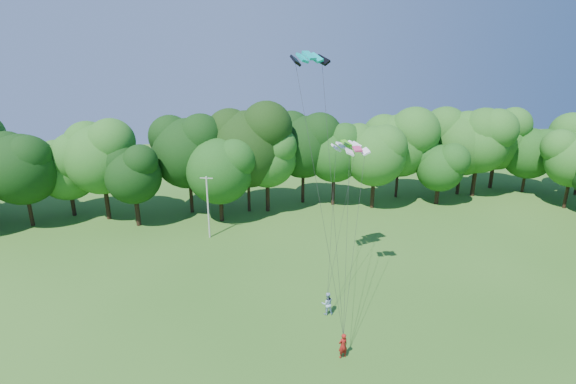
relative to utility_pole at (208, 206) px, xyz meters
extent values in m
cylinder|color=beige|center=(0.00, 0.00, -0.13)|extent=(0.18, 0.18, 7.08)
cube|color=beige|center=(0.00, 0.00, 3.23)|extent=(1.37, 0.51, 0.08)
imported|color=maroon|center=(8.56, -22.15, -2.73)|extent=(0.78, 0.62, 1.89)
imported|color=#9DBCD9|center=(8.91, -16.90, -2.72)|extent=(0.96, 0.76, 1.92)
cube|color=#05ADA6|center=(8.00, -13.18, 16.11)|extent=(3.12, 2.08, 0.66)
cube|color=#43B61B|center=(12.64, -8.67, 8.38)|extent=(2.90, 1.88, 0.44)
cube|color=#D63B71|center=(12.06, -13.35, 8.92)|extent=(1.96, 1.03, 0.33)
cylinder|color=black|center=(5.21, 7.43, -1.05)|extent=(0.51, 0.51, 5.25)
ellipsoid|color=black|center=(5.21, 7.43, 5.88)|extent=(10.51, 10.51, 11.47)
cylinder|color=#372616|center=(35.37, 8.80, -1.33)|extent=(0.50, 0.50, 4.69)
ellipsoid|color=#24571A|center=(35.37, 8.80, 4.86)|extent=(9.38, 9.38, 10.24)
camera|label=1|loc=(0.07, -46.85, 16.99)|focal=28.00mm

